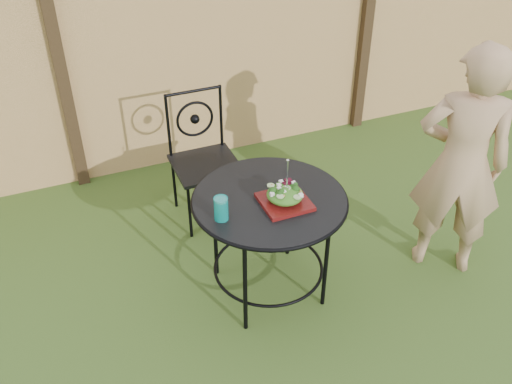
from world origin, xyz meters
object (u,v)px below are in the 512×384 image
diner (461,164)px  salad_plate (285,202)px  patio_table (269,217)px  patio_chair (203,155)px

diner → salad_plate: size_ratio=5.82×
patio_table → patio_chair: bearing=96.4°
patio_chair → diner: diner is taller
patio_table → salad_plate: bearing=-55.9°
patio_chair → diner: bearing=-41.7°
patio_chair → salad_plate: bearing=-81.0°
salad_plate → diner: bearing=-6.2°
patio_chair → salad_plate: patio_chair is taller
diner → patio_chair: bearing=-6.1°
patio_table → patio_chair: (-0.11, 0.95, -0.08)m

